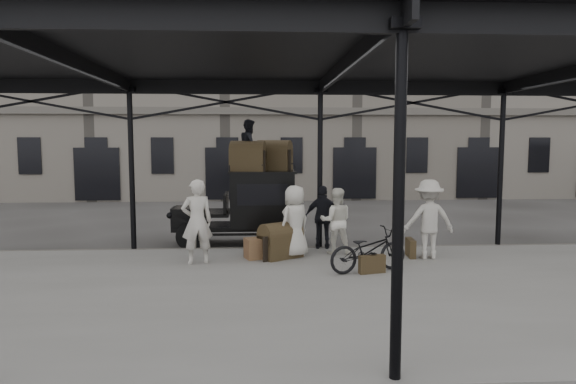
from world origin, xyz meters
name	(u,v)px	position (x,y,z in m)	size (l,w,h in m)	color
ground	(329,270)	(0.00, 0.00, 0.00)	(120.00, 120.00, 0.00)	#383533
platform	(344,292)	(0.00, -2.00, 0.07)	(28.00, 8.00, 0.15)	slate
canopy	(344,59)	(0.00, -1.72, 4.60)	(22.50, 9.00, 4.74)	black
building_frontage	(287,71)	(0.00, 18.00, 7.00)	(64.00, 8.00, 14.00)	slate
taxi	(251,204)	(-1.87, 3.11, 1.20)	(3.65, 1.55, 2.18)	black
porter_left	(197,222)	(-3.10, 0.27, 1.15)	(0.73, 0.48, 2.00)	beige
porter_midleft	(336,221)	(0.32, 1.14, 1.00)	(0.82, 0.64, 1.69)	silver
porter_centre	(295,221)	(-0.76, 0.82, 1.05)	(0.88, 0.57, 1.79)	beige
porter_official	(323,217)	(0.07, 1.80, 1.00)	(0.99, 0.41, 1.69)	black
porter_right	(429,219)	(2.50, 0.48, 1.12)	(1.26, 0.72, 1.95)	#BDB7AC
bicycle	(368,250)	(0.76, -0.72, 0.64)	(0.65, 1.86, 0.98)	black
porter_roof	(250,145)	(-1.90, 3.01, 2.91)	(0.71, 0.55, 1.46)	black
steamer_trunk_roof_near	(248,158)	(-1.95, 2.86, 2.54)	(0.97, 0.59, 0.71)	#483A21
steamer_trunk_roof_far	(274,158)	(-1.20, 3.31, 2.54)	(0.99, 0.61, 0.73)	#483A21
steamer_trunk_platform	(280,243)	(-1.13, 0.76, 0.52)	(1.00, 0.61, 0.73)	#483A21
wicker_hamper	(258,248)	(-1.68, 0.72, 0.40)	(0.60, 0.45, 0.50)	brown
suitcase_upright	(411,248)	(2.13, 0.66, 0.38)	(0.15, 0.60, 0.45)	#483A21
suitcase_flat	(372,264)	(0.81, -0.87, 0.35)	(0.60, 0.15, 0.40)	#483A21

